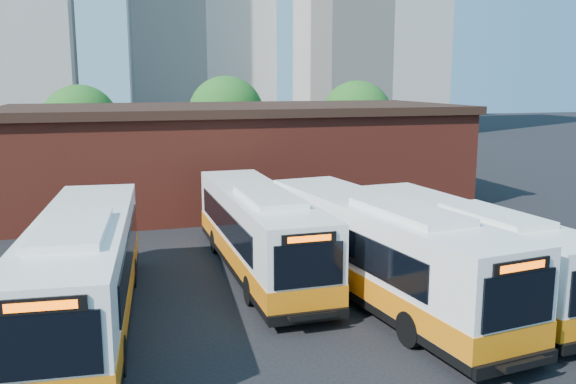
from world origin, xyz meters
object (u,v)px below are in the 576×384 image
object	(u,v)px
bus_west	(83,275)
transit_worker	(414,295)
bus_east	(465,252)
bus_mideast	(381,255)
bus_midwest	(259,234)

from	to	relation	value
bus_west	transit_worker	size ratio (longest dim) A/B	7.19
bus_east	transit_worker	bearing A→B (deg)	-151.17
bus_mideast	bus_midwest	bearing A→B (deg)	119.93
bus_mideast	transit_worker	bearing A→B (deg)	-94.11
bus_west	bus_east	world-z (taller)	bus_west
bus_west	bus_mideast	world-z (taller)	bus_west
bus_west	transit_worker	world-z (taller)	bus_west
bus_midwest	bus_mideast	distance (m)	5.68
bus_mideast	bus_east	bearing A→B (deg)	-8.57
bus_mideast	transit_worker	world-z (taller)	bus_mideast
transit_worker	bus_mideast	bearing A→B (deg)	-21.50
bus_midwest	bus_east	size ratio (longest dim) A/B	1.05
transit_worker	bus_east	bearing A→B (deg)	-80.78
transit_worker	bus_midwest	bearing A→B (deg)	2.86
bus_midwest	transit_worker	xyz separation A→B (m)	(3.60, -6.81, -0.67)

